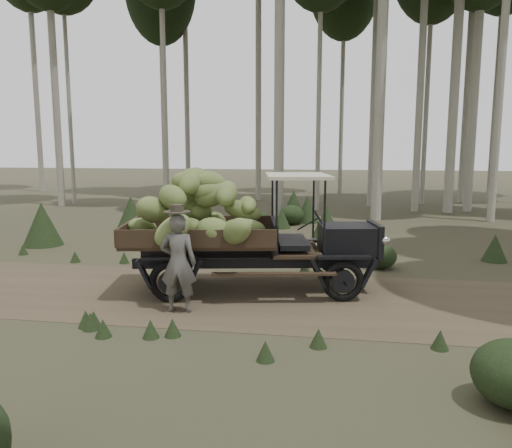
# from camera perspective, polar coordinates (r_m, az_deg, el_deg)

# --- Properties ---
(ground) EXTENTS (120.00, 120.00, 0.00)m
(ground) POSITION_cam_1_polar(r_m,az_deg,el_deg) (10.49, -7.79, -7.93)
(ground) COLOR #473D2B
(ground) RESTS_ON ground
(dirt_track) EXTENTS (70.00, 4.00, 0.01)m
(dirt_track) POSITION_cam_1_polar(r_m,az_deg,el_deg) (10.49, -7.79, -7.91)
(dirt_track) COLOR brown
(dirt_track) RESTS_ON ground
(banana_truck) EXTENTS (5.56, 3.12, 2.70)m
(banana_truck) POSITION_cam_1_polar(r_m,az_deg,el_deg) (10.33, -3.00, 0.48)
(banana_truck) COLOR black
(banana_truck) RESTS_ON ground
(farmer) EXTENTS (0.70, 0.52, 1.99)m
(farmer) POSITION_cam_1_polar(r_m,az_deg,el_deg) (9.19, -8.88, -4.28)
(farmer) COLOR #52504B
(farmer) RESTS_ON ground
(undergrowth) EXTENTS (21.99, 22.77, 1.34)m
(undergrowth) POSITION_cam_1_polar(r_m,az_deg,el_deg) (12.22, -8.96, -3.07)
(undergrowth) COLOR #233319
(undergrowth) RESTS_ON ground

